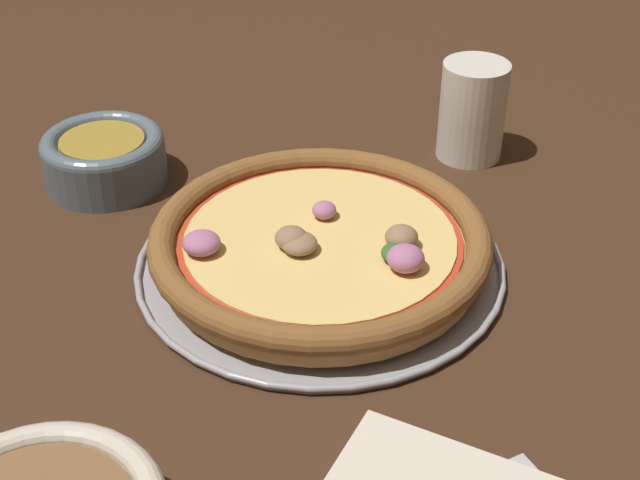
{
  "coord_description": "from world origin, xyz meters",
  "views": [
    {
      "loc": [
        -0.53,
        0.32,
        0.45
      ],
      "look_at": [
        0.0,
        0.0,
        0.03
      ],
      "focal_mm": 50.0,
      "sensor_mm": 36.0,
      "label": 1
    }
  ],
  "objects_px": {
    "bowl_near": "(104,157)",
    "pizza": "(320,243)",
    "pizza_tray": "(320,264)",
    "drinking_cup": "(472,111)"
  },
  "relations": [
    {
      "from": "pizza_tray",
      "to": "bowl_near",
      "type": "height_order",
      "value": "bowl_near"
    },
    {
      "from": "bowl_near",
      "to": "pizza",
      "type": "bearing_deg",
      "value": -155.68
    },
    {
      "from": "pizza",
      "to": "drinking_cup",
      "type": "height_order",
      "value": "drinking_cup"
    },
    {
      "from": "pizza_tray",
      "to": "drinking_cup",
      "type": "distance_m",
      "value": 0.26
    },
    {
      "from": "pizza",
      "to": "bowl_near",
      "type": "distance_m",
      "value": 0.26
    },
    {
      "from": "pizza_tray",
      "to": "drinking_cup",
      "type": "xyz_separation_m",
      "value": [
        0.09,
        -0.24,
        0.05
      ]
    },
    {
      "from": "pizza_tray",
      "to": "pizza",
      "type": "bearing_deg",
      "value": 169.13
    },
    {
      "from": "pizza_tray",
      "to": "pizza",
      "type": "distance_m",
      "value": 0.02
    },
    {
      "from": "pizza_tray",
      "to": "drinking_cup",
      "type": "relative_size",
      "value": 3.12
    },
    {
      "from": "bowl_near",
      "to": "drinking_cup",
      "type": "xyz_separation_m",
      "value": [
        -0.14,
        -0.34,
        0.02
      ]
    }
  ]
}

